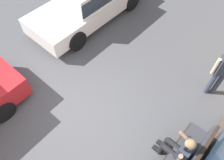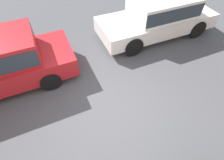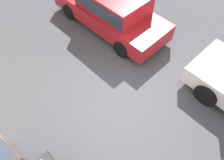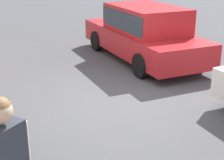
# 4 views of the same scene
# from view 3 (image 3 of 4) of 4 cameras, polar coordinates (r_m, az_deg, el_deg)

# --- Properties ---
(ground_plane) EXTENTS (60.00, 60.00, 0.00)m
(ground_plane) POSITION_cam_3_polar(r_m,az_deg,el_deg) (6.62, 2.43, -4.55)
(ground_plane) COLOR #4C4C4F
(parked_car_mid) EXTENTS (4.65, 1.88, 1.54)m
(parked_car_mid) POSITION_cam_3_polar(r_m,az_deg,el_deg) (8.28, -0.26, 18.29)
(parked_car_mid) COLOR red
(parked_car_mid) RESTS_ON ground_plane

